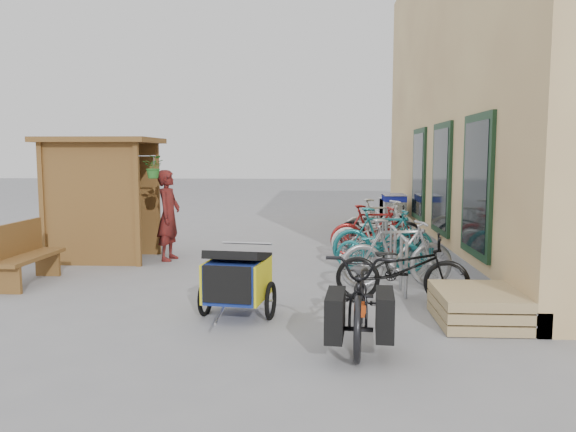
{
  "coord_description": "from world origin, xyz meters",
  "views": [
    {
      "loc": [
        1.02,
        -8.28,
        2.07
      ],
      "look_at": [
        0.5,
        1.5,
        1.0
      ],
      "focal_mm": 35.0,
      "sensor_mm": 36.0,
      "label": 1
    }
  ],
  "objects_px": {
    "cargo_bike": "(361,296)",
    "bike_4": "(379,235)",
    "shopping_carts": "(392,209)",
    "person_kiosk": "(169,215)",
    "bike_3": "(383,238)",
    "bike_1": "(397,253)",
    "bike_5": "(373,230)",
    "bike_0": "(402,268)",
    "kiosk": "(98,181)",
    "bike_7": "(380,223)",
    "bench": "(23,253)",
    "child_trailer": "(237,277)",
    "bike_6": "(380,228)",
    "bike_2": "(379,249)",
    "pallet_stack": "(477,306)"
  },
  "relations": [
    {
      "from": "bike_6",
      "to": "bike_7",
      "type": "bearing_deg",
      "value": 3.12
    },
    {
      "from": "shopping_carts",
      "to": "child_trailer",
      "type": "relative_size",
      "value": 1.01
    },
    {
      "from": "cargo_bike",
      "to": "bike_3",
      "type": "relative_size",
      "value": 1.12
    },
    {
      "from": "bike_3",
      "to": "bike_4",
      "type": "bearing_deg",
      "value": 0.25
    },
    {
      "from": "shopping_carts",
      "to": "person_kiosk",
      "type": "distance_m",
      "value": 6.51
    },
    {
      "from": "cargo_bike",
      "to": "bike_7",
      "type": "distance_m",
      "value": 6.62
    },
    {
      "from": "kiosk",
      "to": "bike_5",
      "type": "relative_size",
      "value": 1.43
    },
    {
      "from": "cargo_bike",
      "to": "bike_4",
      "type": "relative_size",
      "value": 1.11
    },
    {
      "from": "child_trailer",
      "to": "person_kiosk",
      "type": "relative_size",
      "value": 0.9
    },
    {
      "from": "bike_5",
      "to": "person_kiosk",
      "type": "bearing_deg",
      "value": 92.87
    },
    {
      "from": "bike_5",
      "to": "child_trailer",
      "type": "bearing_deg",
      "value": 147.58
    },
    {
      "from": "kiosk",
      "to": "bike_7",
      "type": "relative_size",
      "value": 1.37
    },
    {
      "from": "cargo_bike",
      "to": "person_kiosk",
      "type": "height_order",
      "value": "person_kiosk"
    },
    {
      "from": "shopping_carts",
      "to": "bike_1",
      "type": "bearing_deg",
      "value": -96.62
    },
    {
      "from": "bike_1",
      "to": "bike_5",
      "type": "relative_size",
      "value": 1.04
    },
    {
      "from": "bench",
      "to": "bike_3",
      "type": "xyz_separation_m",
      "value": [
        5.9,
        1.64,
        0.05
      ]
    },
    {
      "from": "bike_1",
      "to": "bike_6",
      "type": "bearing_deg",
      "value": -13.11
    },
    {
      "from": "bike_2",
      "to": "bike_3",
      "type": "distance_m",
      "value": 0.39
    },
    {
      "from": "cargo_bike",
      "to": "bike_7",
      "type": "height_order",
      "value": "bike_7"
    },
    {
      "from": "person_kiosk",
      "to": "bike_7",
      "type": "xyz_separation_m",
      "value": [
        4.32,
        1.85,
        -0.34
      ]
    },
    {
      "from": "cargo_bike",
      "to": "bike_2",
      "type": "relative_size",
      "value": 1.32
    },
    {
      "from": "bike_2",
      "to": "bike_5",
      "type": "distance_m",
      "value": 1.59
    },
    {
      "from": "bike_0",
      "to": "bike_5",
      "type": "bearing_deg",
      "value": 10.23
    },
    {
      "from": "kiosk",
      "to": "bike_0",
      "type": "bearing_deg",
      "value": -28.24
    },
    {
      "from": "bike_7",
      "to": "person_kiosk",
      "type": "bearing_deg",
      "value": 94.12
    },
    {
      "from": "bike_2",
      "to": "child_trailer",
      "type": "bearing_deg",
      "value": 161.01
    },
    {
      "from": "pallet_stack",
      "to": "cargo_bike",
      "type": "relative_size",
      "value": 0.58
    },
    {
      "from": "bike_3",
      "to": "bike_5",
      "type": "relative_size",
      "value": 1.06
    },
    {
      "from": "bike_0",
      "to": "bike_2",
      "type": "bearing_deg",
      "value": 11.71
    },
    {
      "from": "bike_0",
      "to": "bike_5",
      "type": "xyz_separation_m",
      "value": [
        -0.05,
        3.69,
        0.04
      ]
    },
    {
      "from": "shopping_carts",
      "to": "bike_1",
      "type": "height_order",
      "value": "bike_1"
    },
    {
      "from": "shopping_carts",
      "to": "bike_4",
      "type": "distance_m",
      "value": 4.09
    },
    {
      "from": "shopping_carts",
      "to": "person_kiosk",
      "type": "relative_size",
      "value": 0.92
    },
    {
      "from": "bike_0",
      "to": "bike_6",
      "type": "relative_size",
      "value": 1.01
    },
    {
      "from": "kiosk",
      "to": "bike_5",
      "type": "height_order",
      "value": "kiosk"
    },
    {
      "from": "bike_7",
      "to": "bike_6",
      "type": "bearing_deg",
      "value": 156.0
    },
    {
      "from": "person_kiosk",
      "to": "bike_3",
      "type": "bearing_deg",
      "value": -90.96
    },
    {
      "from": "kiosk",
      "to": "bike_7",
      "type": "xyz_separation_m",
      "value": [
        5.7,
        1.9,
        -1.01
      ]
    },
    {
      "from": "kiosk",
      "to": "shopping_carts",
      "type": "xyz_separation_m",
      "value": [
        6.28,
        4.32,
        -0.94
      ]
    },
    {
      "from": "cargo_bike",
      "to": "bike_4",
      "type": "distance_m",
      "value": 5.02
    },
    {
      "from": "bike_1",
      "to": "bike_6",
      "type": "distance_m",
      "value": 3.6
    },
    {
      "from": "bench",
      "to": "bike_1",
      "type": "relative_size",
      "value": 0.87
    },
    {
      "from": "bike_1",
      "to": "bike_3",
      "type": "bearing_deg",
      "value": -9.65
    },
    {
      "from": "bench",
      "to": "person_kiosk",
      "type": "height_order",
      "value": "person_kiosk"
    },
    {
      "from": "kiosk",
      "to": "bench",
      "type": "relative_size",
      "value": 1.57
    },
    {
      "from": "kiosk",
      "to": "bike_1",
      "type": "xyz_separation_m",
      "value": [
        5.53,
        -2.07,
        -1.01
      ]
    },
    {
      "from": "bench",
      "to": "child_trailer",
      "type": "bearing_deg",
      "value": -22.1
    },
    {
      "from": "bike_0",
      "to": "shopping_carts",
      "type": "bearing_deg",
      "value": 3.15
    },
    {
      "from": "bike_6",
      "to": "pallet_stack",
      "type": "bearing_deg",
      "value": -165.46
    },
    {
      "from": "person_kiosk",
      "to": "pallet_stack",
      "type": "bearing_deg",
      "value": -122.05
    }
  ]
}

